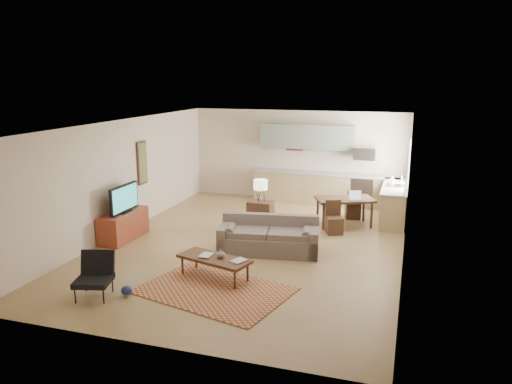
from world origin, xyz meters
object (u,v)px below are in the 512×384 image
(coffee_table, at_px, (214,268))
(dining_table, at_px, (344,212))
(sofa, at_px, (269,235))
(tv_credenza, at_px, (124,226))
(armchair, at_px, (93,277))
(console_table, at_px, (260,215))

(coffee_table, xyz_separation_m, dining_table, (1.83, 4.14, 0.14))
(sofa, bearing_deg, tv_credenza, 172.95)
(armchair, relative_size, tv_credenza, 0.54)
(coffee_table, bearing_deg, dining_table, 82.17)
(sofa, height_order, armchair, sofa)
(sofa, bearing_deg, console_table, 103.81)
(dining_table, bearing_deg, console_table, -178.81)
(sofa, xyz_separation_m, coffee_table, (-0.57, -1.66, -0.17))
(dining_table, bearing_deg, tv_credenza, -175.36)
(coffee_table, height_order, console_table, console_table)
(tv_credenza, relative_size, dining_table, 1.00)
(console_table, bearing_deg, coffee_table, -85.84)
(armchair, distance_m, console_table, 4.85)
(tv_credenza, bearing_deg, console_table, 31.25)
(armchair, distance_m, tv_credenza, 3.16)
(armchair, bearing_deg, console_table, 55.79)
(coffee_table, bearing_deg, console_table, 107.71)
(sofa, distance_m, tv_credenza, 3.46)
(tv_credenza, bearing_deg, armchair, -66.92)
(coffee_table, relative_size, tv_credenza, 1.00)
(coffee_table, height_order, tv_credenza, tv_credenza)
(sofa, bearing_deg, dining_table, 53.68)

